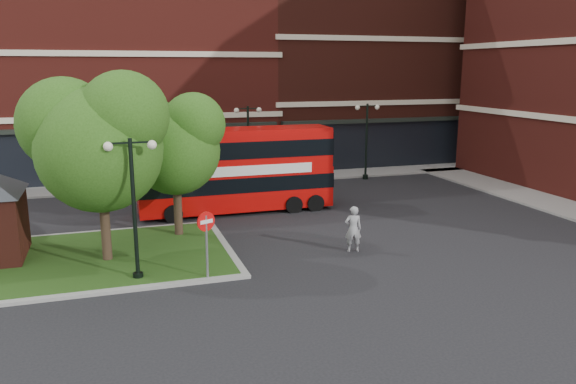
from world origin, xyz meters
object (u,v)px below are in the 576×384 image
object	(u,v)px
bus	(236,164)
car_white	(272,175)
woman	(353,229)
car_silver	(168,180)

from	to	relation	value
bus	car_white	size ratio (longest dim) A/B	2.38
woman	car_silver	bearing A→B (deg)	-53.87
bus	car_silver	bearing A→B (deg)	116.38
bus	car_silver	distance (m)	6.74
car_white	bus	bearing A→B (deg)	150.13
bus	car_white	bearing A→B (deg)	58.68
woman	bus	bearing A→B (deg)	-55.95
bus	car_silver	size ratio (longest dim) A/B	2.28
car_silver	car_white	xyz separation A→B (m)	(6.46, 0.00, -0.06)
bus	woman	bearing A→B (deg)	-68.37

